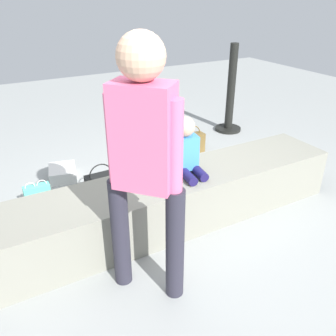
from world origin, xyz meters
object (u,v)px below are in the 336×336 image
Objects in this scene: handbag_black_leather at (102,184)px; cake_box_white at (63,173)px; gift_bag at (38,198)px; cake_plate at (146,176)px; water_bottle_near_gift at (42,218)px; child_seated at (186,150)px; adult_standing at (144,154)px; party_cup_red at (140,154)px; handbag_brown_canvas at (192,143)px.

cake_box_white is at bearing 115.52° from handbag_black_leather.
gift_bag reaches higher than cake_box_white.
cake_plate reaches higher than water_bottle_near_gift.
gift_bag is 0.93× the size of handbag_black_leather.
child_seated is 0.30× the size of adult_standing.
handbag_black_leather is at bearing -139.71° from party_cup_red.
adult_standing is at bearing -137.89° from child_seated.
adult_standing is 4.94× the size of handbag_black_leather.
water_bottle_near_gift is 0.58× the size of cake_box_white.
water_bottle_near_gift is at bearing 115.10° from adult_standing.
child_seated is 2.50× the size of water_bottle_near_gift.
child_seated is at bearing -97.55° from party_cup_red.
party_cup_red is 0.92m from cake_box_white.
adult_standing is 8.47× the size of water_bottle_near_gift.
child_seated reaches higher than gift_bag.
gift_bag is at bearing -167.40° from handbag_brown_canvas.
handbag_black_leather is (0.62, 0.26, 0.03)m from water_bottle_near_gift.
child_seated is 1.57m from cake_box_white.
handbag_black_leather is at bearing 124.79° from child_seated.
cake_plate is at bearing -112.21° from party_cup_red.
handbag_black_leather is at bearing 22.75° from water_bottle_near_gift.
child_seated reaches higher than cake_box_white.
handbag_brown_canvas reaches higher than gift_bag.
child_seated is at bearing -22.43° from water_bottle_near_gift.
cake_box_white is at bearing 93.71° from adult_standing.
water_bottle_near_gift is 1.53m from party_cup_red.
handbag_black_leather is (0.25, -0.53, 0.06)m from cake_box_white.
handbag_brown_canvas reaches higher than water_bottle_near_gift.
adult_standing is 1.61m from gift_bag.
adult_standing is at bearing -86.29° from cake_box_white.
adult_standing is 1.45m from water_bottle_near_gift.
gift_bag is 0.59m from handbag_black_leather.
child_seated is 0.92m from adult_standing.
handbag_black_leather is at bearing 0.93° from gift_bag.
water_bottle_near_gift is at bearing -160.69° from handbag_brown_canvas.
adult_standing is at bearing -113.36° from party_cup_red.
water_bottle_near_gift is 0.58× the size of handbag_black_leather.
gift_bag is at bearing -122.54° from cake_box_white.
cake_box_white is 1.56m from handbag_brown_canvas.
child_seated is 1.40× the size of handbag_brown_canvas.
gift_bag is (-0.77, 0.63, -0.33)m from cake_plate.
handbag_brown_canvas is at bearing 54.67° from child_seated.
handbag_black_leather is at bearing 84.13° from adult_standing.
water_bottle_near_gift is 1.79× the size of party_cup_red.
child_seated is 1.56× the size of gift_bag.
adult_standing is 7.29× the size of cake_plate.
gift_bag is 1.95m from handbag_brown_canvas.
water_bottle_near_gift is at bearing 154.22° from cake_plate.
handbag_black_leather is 0.96× the size of handbag_brown_canvas.
water_bottle_near_gift is 0.87m from cake_box_white.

